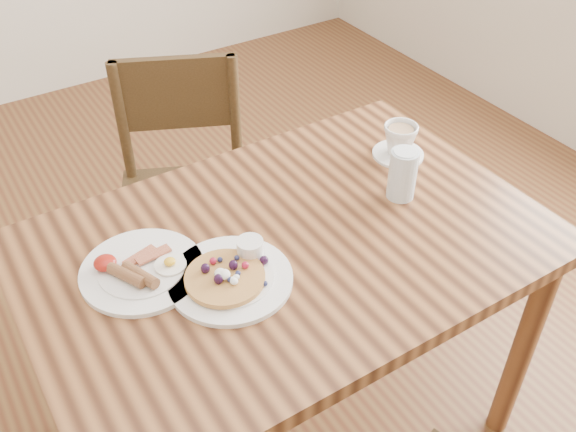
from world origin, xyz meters
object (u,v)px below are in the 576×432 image
object	(u,v)px
chair_far	(185,187)
water_glass	(402,174)
dining_table	(288,270)
pancake_plate	(231,275)
teacup_saucer	(399,142)
breakfast_plate	(140,270)

from	to	relation	value
chair_far	water_glass	distance (m)	0.79
dining_table	chair_far	distance (m)	0.66
pancake_plate	water_glass	xyz separation A→B (m)	(0.50, 0.04, 0.05)
dining_table	chair_far	bearing A→B (deg)	88.78
pancake_plate	teacup_saucer	distance (m)	0.64
chair_far	breakfast_plate	bearing A→B (deg)	83.35
pancake_plate	water_glass	distance (m)	0.51
pancake_plate	water_glass	bearing A→B (deg)	4.19
dining_table	teacup_saucer	distance (m)	0.48
breakfast_plate	teacup_saucer	distance (m)	0.78
chair_far	pancake_plate	size ratio (longest dim) A/B	3.26
chair_far	breakfast_plate	xyz separation A→B (m)	(-0.35, -0.57, 0.27)
pancake_plate	breakfast_plate	distance (m)	0.20
dining_table	pancake_plate	bearing A→B (deg)	-165.12
water_glass	dining_table	bearing A→B (deg)	178.34
pancake_plate	water_glass	size ratio (longest dim) A/B	2.06
dining_table	water_glass	size ratio (longest dim) A/B	9.16
chair_far	teacup_saucer	size ratio (longest dim) A/B	6.29
pancake_plate	water_glass	world-z (taller)	water_glass
dining_table	breakfast_plate	xyz separation A→B (m)	(-0.33, 0.08, 0.11)
chair_far	teacup_saucer	xyz separation A→B (m)	(0.43, -0.51, 0.30)
dining_table	teacup_saucer	size ratio (longest dim) A/B	8.57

